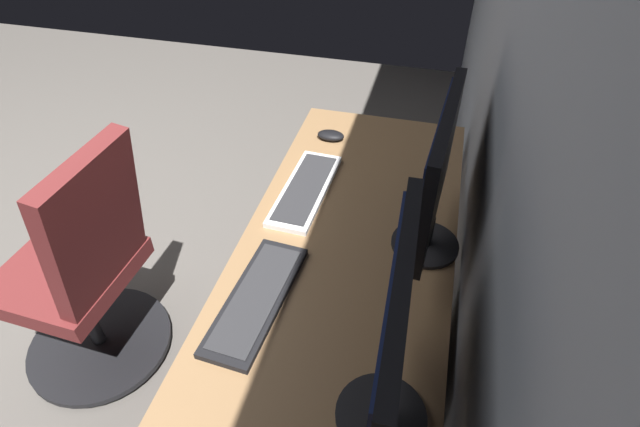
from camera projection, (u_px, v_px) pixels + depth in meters
The scene contains 9 objects.
wall_back at pixel (534, 64), 1.12m from camera, with size 5.28×0.10×2.60m, color #8C939E.
desk at pixel (337, 293), 1.46m from camera, with size 1.81×0.64×0.73m.
drawer_pedestal at pixel (335, 383), 1.58m from camera, with size 0.40×0.51×0.69m.
monitor_primary at pixel (391, 346), 0.92m from camera, with size 0.51×0.20×0.47m.
monitor_secondary at pixel (437, 175), 1.33m from camera, with size 0.50×0.20×0.45m.
keyboard_main at pixel (305, 189), 1.69m from camera, with size 0.43×0.16×0.02m.
keyboard_spare at pixel (257, 298), 1.33m from camera, with size 0.43×0.17×0.02m.
mouse_main at pixel (331, 135), 1.93m from camera, with size 0.06×0.10×0.03m, color black.
office_chair at pixel (85, 278), 1.76m from camera, with size 0.56×0.56×0.97m.
Camera 1 is at (1.16, 2.05, 1.78)m, focal length 28.15 mm.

